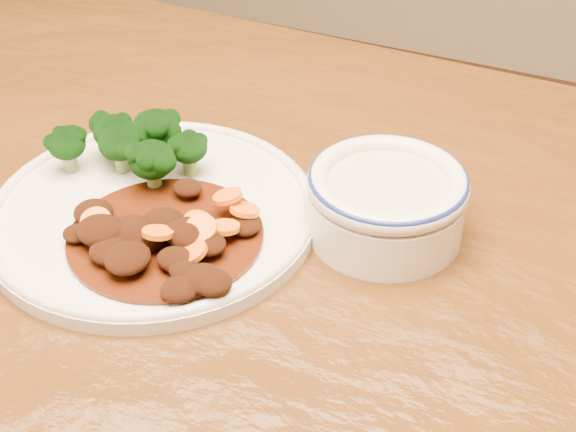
% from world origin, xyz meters
% --- Properties ---
extents(dining_table, '(1.52, 0.93, 0.75)m').
position_xyz_m(dining_table, '(0.00, 0.00, 0.67)').
color(dining_table, '#512D0E').
rests_on(dining_table, ground).
extents(dinner_plate, '(0.30, 0.30, 0.02)m').
position_xyz_m(dinner_plate, '(-0.08, 0.02, 0.76)').
color(dinner_plate, white).
rests_on(dinner_plate, dining_table).
extents(broccoli_florets, '(0.14, 0.10, 0.05)m').
position_xyz_m(broccoli_florets, '(-0.13, 0.07, 0.79)').
color(broccoli_florets, '#78994F').
rests_on(broccoli_florets, dinner_plate).
extents(mince_stew, '(0.17, 0.17, 0.03)m').
position_xyz_m(mince_stew, '(-0.04, -0.03, 0.77)').
color(mince_stew, '#461407').
rests_on(mince_stew, dinner_plate).
extents(dip_bowl, '(0.14, 0.14, 0.06)m').
position_xyz_m(dip_bowl, '(0.11, 0.09, 0.79)').
color(dip_bowl, white).
rests_on(dip_bowl, dining_table).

